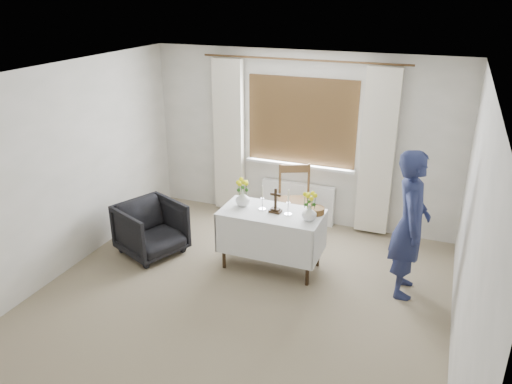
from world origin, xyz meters
TOP-DOWN VIEW (x-y plane):
  - ground at (0.00, 0.00)m, footprint 5.00×5.00m
  - altar_table at (0.09, 1.00)m, footprint 1.24×0.64m
  - wooden_chair at (0.12, 1.89)m, footprint 0.62×0.62m
  - armchair at (-1.49, 0.77)m, footprint 1.00×0.99m
  - person at (1.70, 1.06)m, footprint 0.47×0.66m
  - radiator at (0.00, 2.42)m, footprint 1.10×0.10m
  - wooden_cross at (0.14, 1.01)m, footprint 0.15×0.12m
  - candlestick_left at (-0.04, 1.03)m, footprint 0.11×0.11m
  - candlestick_right at (0.30, 1.00)m, footprint 0.11×0.11m
  - flower_vase_left at (-0.30, 1.05)m, footprint 0.20×0.20m
  - flower_vase_right at (0.58, 0.94)m, footprint 0.20×0.20m
  - wicker_basket at (0.60, 1.15)m, footprint 0.23×0.23m

SIDE VIEW (x-z plane):
  - ground at x=0.00m, z-range 0.00..0.00m
  - radiator at x=0.00m, z-range 0.00..0.60m
  - armchair at x=-1.49m, z-range 0.00..0.70m
  - altar_table at x=0.09m, z-range 0.00..0.76m
  - wooden_chair at x=0.12m, z-range 0.00..1.02m
  - wicker_basket at x=0.60m, z-range 0.76..0.84m
  - flower_vase_right at x=0.58m, z-range 0.76..0.94m
  - person at x=1.70m, z-range 0.00..1.71m
  - flower_vase_left at x=-0.30m, z-range 0.76..0.95m
  - wooden_cross at x=0.14m, z-range 0.76..1.07m
  - candlestick_left at x=-0.04m, z-range 0.76..1.07m
  - candlestick_right at x=0.30m, z-range 0.76..1.08m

